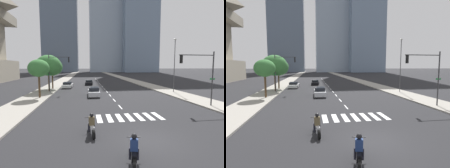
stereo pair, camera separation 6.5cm
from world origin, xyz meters
TOP-DOWN VIEW (x-y plane):
  - ground_plane at (0.00, 0.00)m, footprint 800.00×800.00m
  - sidewalk_east at (11.08, 30.00)m, footprint 4.00×260.00m
  - sidewalk_west at (-11.08, 30.00)m, footprint 4.00×260.00m
  - crosswalk_near at (0.00, 5.00)m, footprint 5.85×2.44m
  - lane_divider_center at (0.00, 33.00)m, footprint 0.14×50.00m
  - motorcycle_lead at (-3.49, 1.52)m, footprint 0.70×2.17m
  - motorcycle_trailing at (-1.68, -2.28)m, footprint 0.85×2.11m
  - sedan_silver_0 at (-2.57, 16.83)m, footprint 1.79×4.51m
  - sedan_white_1 at (-7.57, 28.13)m, footprint 2.04×4.74m
  - sedan_black_2 at (-2.87, 33.71)m, footprint 2.12×4.49m
  - traffic_signal_near at (8.68, 7.55)m, footprint 4.40×0.28m
  - traffic_signal_far at (-8.65, 20.99)m, footprint 3.84×0.28m
  - street_lamp_east at (11.38, 18.16)m, footprint 0.50×0.24m
  - street_tree_nearest at (-10.28, 15.88)m, footprint 2.88×2.88m
  - street_tree_second at (-10.28, 22.57)m, footprint 4.34×4.34m
  - street_tree_third at (-10.28, 26.02)m, footprint 3.99×3.99m
  - office_tower_center_skyline at (15.20, 140.39)m, footprint 29.75×20.07m

SIDE VIEW (x-z plane):
  - ground_plane at x=0.00m, z-range 0.00..0.00m
  - lane_divider_center at x=0.00m, z-range 0.00..0.01m
  - crosswalk_near at x=0.00m, z-range 0.00..0.01m
  - sidewalk_east at x=11.08m, z-range 0.00..0.15m
  - sidewalk_west at x=-11.08m, z-range 0.00..0.15m
  - sedan_black_2 at x=-2.87m, z-range -0.05..1.18m
  - sedan_white_1 at x=-7.57m, z-range -0.04..1.19m
  - motorcycle_lead at x=-3.49m, z-range -0.16..1.33m
  - motorcycle_trailing at x=-1.68m, z-range -0.16..1.33m
  - sedan_silver_0 at x=-2.57m, z-range -0.06..1.31m
  - traffic_signal_near at x=8.68m, z-range 1.25..7.27m
  - street_tree_nearest at x=-10.28m, z-range 1.59..6.97m
  - street_tree_third at x=-10.28m, z-range 1.44..7.43m
  - traffic_signal_far at x=-8.65m, z-range 1.26..7.66m
  - street_tree_second at x=-10.28m, z-range 1.52..7.97m
  - street_lamp_east at x=11.38m, z-range 0.77..9.85m
  - office_tower_center_skyline at x=15.20m, z-range -0.53..85.73m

